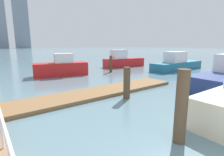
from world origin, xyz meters
name	(u,v)px	position (x,y,z in m)	size (l,w,h in m)	color
ground_plane	(22,71)	(0.00, 20.00, 0.00)	(300.00, 300.00, 0.00)	slate
floating_dock	(99,92)	(1.82, 7.47, 0.09)	(10.64, 2.00, 0.18)	olive
dock_piling_0	(111,64)	(7.10, 13.34, 0.85)	(0.26, 0.26, 1.71)	#473826
dock_piling_1	(127,83)	(2.53, 5.86, 0.83)	(0.35, 0.35, 1.66)	brown
dock_piling_2	(181,107)	(0.97, 1.87, 1.07)	(0.34, 0.34, 2.14)	brown
moored_boat_0	(123,61)	(11.05, 16.01, 0.78)	(5.63, 2.09, 2.19)	red
moored_boat_2	(177,64)	(14.06, 10.21, 0.71)	(7.50, 1.88, 2.06)	#1E6B8C
moored_boat_4	(61,67)	(2.34, 14.51, 0.76)	(4.91, 2.48, 2.03)	red
skyline_tower_4	(21,19)	(26.36, 165.77, 23.93)	(11.22, 6.59, 47.86)	gray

